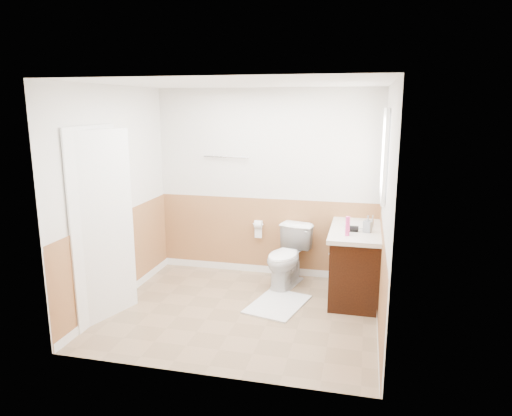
% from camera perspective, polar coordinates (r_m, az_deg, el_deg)
% --- Properties ---
extents(floor, '(3.00, 3.00, 0.00)m').
position_cam_1_polar(floor, '(5.41, -1.68, -12.49)').
color(floor, '#8C7051').
rests_on(floor, ground).
extents(ceiling, '(3.00, 3.00, 0.00)m').
position_cam_1_polar(ceiling, '(4.91, -1.87, 15.00)').
color(ceiling, white).
rests_on(ceiling, floor).
extents(wall_back, '(3.00, 0.00, 3.00)m').
position_cam_1_polar(wall_back, '(6.25, 1.33, 2.98)').
color(wall_back, silver).
rests_on(wall_back, floor).
extents(wall_front, '(3.00, 0.00, 3.00)m').
position_cam_1_polar(wall_front, '(3.81, -6.86, -3.40)').
color(wall_front, silver).
rests_on(wall_front, floor).
extents(wall_left, '(0.00, 3.00, 3.00)m').
position_cam_1_polar(wall_left, '(5.59, -16.80, 1.28)').
color(wall_left, silver).
rests_on(wall_left, floor).
extents(wall_right, '(0.00, 3.00, 3.00)m').
position_cam_1_polar(wall_right, '(4.85, 15.60, -0.30)').
color(wall_right, silver).
rests_on(wall_right, floor).
extents(wainscot_back, '(3.00, 0.00, 3.00)m').
position_cam_1_polar(wainscot_back, '(6.41, 1.27, -3.66)').
color(wainscot_back, '#AC7744').
rests_on(wainscot_back, floor).
extents(wainscot_front, '(3.00, 0.00, 3.00)m').
position_cam_1_polar(wainscot_front, '(4.09, -6.52, -13.51)').
color(wainscot_front, '#AC7744').
rests_on(wainscot_front, floor).
extents(wainscot_left, '(0.00, 2.60, 2.60)m').
position_cam_1_polar(wainscot_left, '(5.77, -16.23, -6.05)').
color(wainscot_left, '#AC7744').
rests_on(wainscot_left, floor).
extents(wainscot_right, '(0.00, 2.60, 2.60)m').
position_cam_1_polar(wainscot_right, '(5.06, 14.97, -8.60)').
color(wainscot_right, '#AC7744').
rests_on(wainscot_right, floor).
extents(toilet, '(0.60, 0.84, 0.77)m').
position_cam_1_polar(toilet, '(6.01, 3.82, -5.96)').
color(toilet, white).
rests_on(toilet, floor).
extents(bath_mat, '(0.73, 0.91, 0.02)m').
position_cam_1_polar(bath_mat, '(5.57, 2.66, -11.64)').
color(bath_mat, silver).
rests_on(bath_mat, floor).
extents(vanity_cabinet, '(0.55, 1.10, 0.80)m').
position_cam_1_polar(vanity_cabinet, '(5.78, 12.00, -6.81)').
color(vanity_cabinet, black).
rests_on(vanity_cabinet, floor).
extents(vanity_knob_left, '(0.03, 0.03, 0.03)m').
position_cam_1_polar(vanity_knob_left, '(5.65, 8.99, -5.54)').
color(vanity_knob_left, silver).
rests_on(vanity_knob_left, vanity_cabinet).
extents(vanity_knob_right, '(0.03, 0.03, 0.03)m').
position_cam_1_polar(vanity_knob_right, '(5.84, 9.15, -4.94)').
color(vanity_knob_right, white).
rests_on(vanity_knob_right, vanity_cabinet).
extents(countertop, '(0.60, 1.15, 0.05)m').
position_cam_1_polar(countertop, '(5.66, 12.10, -2.74)').
color(countertop, silver).
rests_on(countertop, vanity_cabinet).
extents(sink_basin, '(0.36, 0.36, 0.02)m').
position_cam_1_polar(sink_basin, '(5.79, 12.25, -2.03)').
color(sink_basin, silver).
rests_on(sink_basin, countertop).
extents(faucet, '(0.02, 0.02, 0.14)m').
position_cam_1_polar(faucet, '(5.78, 14.06, -1.54)').
color(faucet, silver).
rests_on(faucet, countertop).
extents(lotion_bottle, '(0.05, 0.05, 0.22)m').
position_cam_1_polar(lotion_bottle, '(5.31, 11.10, -2.19)').
color(lotion_bottle, '#DF3987').
rests_on(lotion_bottle, countertop).
extents(soap_dispenser, '(0.11, 0.11, 0.20)m').
position_cam_1_polar(soap_dispenser, '(5.51, 13.47, -1.90)').
color(soap_dispenser, gray).
rests_on(soap_dispenser, countertop).
extents(hair_dryer_body, '(0.14, 0.07, 0.07)m').
position_cam_1_polar(hair_dryer_body, '(5.52, 11.67, -2.47)').
color(hair_dryer_body, black).
rests_on(hair_dryer_body, countertop).
extents(hair_dryer_handle, '(0.03, 0.03, 0.07)m').
position_cam_1_polar(hair_dryer_handle, '(5.60, 11.38, -2.55)').
color(hair_dryer_handle, black).
rests_on(hair_dryer_handle, countertop).
extents(mirror_panel, '(0.02, 0.35, 0.90)m').
position_cam_1_polar(mirror_panel, '(5.88, 15.18, 4.89)').
color(mirror_panel, silver).
rests_on(mirror_panel, wall_right).
extents(window_frame, '(0.04, 0.80, 1.00)m').
position_cam_1_polar(window_frame, '(5.35, 15.38, 6.31)').
color(window_frame, white).
rests_on(window_frame, wall_right).
extents(window_glass, '(0.01, 0.70, 0.90)m').
position_cam_1_polar(window_glass, '(5.35, 15.56, 6.30)').
color(window_glass, white).
rests_on(window_glass, wall_right).
extents(door, '(0.29, 0.78, 2.04)m').
position_cam_1_polar(door, '(5.21, -18.14, -2.20)').
color(door, white).
rests_on(door, wall_left).
extents(door_frame, '(0.02, 0.92, 2.10)m').
position_cam_1_polar(door_frame, '(5.25, -18.86, -2.04)').
color(door_frame, white).
rests_on(door_frame, wall_left).
extents(door_knob, '(0.06, 0.06, 0.06)m').
position_cam_1_polar(door_knob, '(5.47, -15.78, -2.11)').
color(door_knob, silver).
rests_on(door_knob, door).
extents(towel_bar, '(0.62, 0.02, 0.02)m').
position_cam_1_polar(towel_bar, '(6.29, -3.69, 6.23)').
color(towel_bar, silver).
rests_on(towel_bar, wall_back).
extents(tp_holder_bar, '(0.14, 0.02, 0.02)m').
position_cam_1_polar(tp_holder_bar, '(6.32, 0.28, -2.01)').
color(tp_holder_bar, silver).
rests_on(tp_holder_bar, wall_back).
extents(tp_roll, '(0.10, 0.11, 0.11)m').
position_cam_1_polar(tp_roll, '(6.32, 0.28, -2.01)').
color(tp_roll, white).
rests_on(tp_roll, tp_holder_bar).
extents(tp_sheet, '(0.10, 0.01, 0.16)m').
position_cam_1_polar(tp_sheet, '(6.35, 0.28, -2.97)').
color(tp_sheet, white).
rests_on(tp_sheet, tp_roll).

